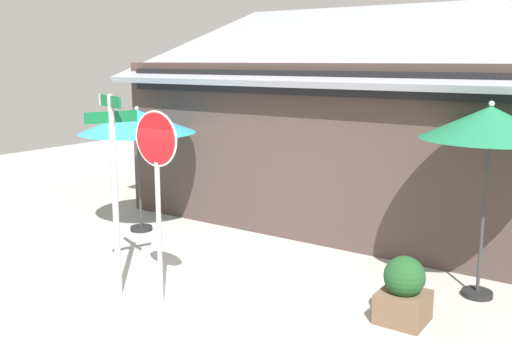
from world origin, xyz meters
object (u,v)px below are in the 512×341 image
at_px(patio_umbrella_teal_left, 137,122).
at_px(sidewalk_planter, 404,292).
at_px(street_sign_post, 114,176).
at_px(patio_umbrella_forest_green_center, 490,125).
at_px(stop_sign, 157,172).

height_order(patio_umbrella_teal_left, sidewalk_planter, patio_umbrella_teal_left).
xyz_separation_m(street_sign_post, patio_umbrella_forest_green_center, (4.40, 2.90, 0.75)).
bearing_deg(patio_umbrella_forest_green_center, street_sign_post, -146.59).
bearing_deg(sidewalk_planter, street_sign_post, -158.71).
xyz_separation_m(patio_umbrella_teal_left, patio_umbrella_forest_green_center, (6.48, 0.41, 0.32)).
distance_m(patio_umbrella_forest_green_center, sidewalk_planter, 2.61).
xyz_separation_m(stop_sign, patio_umbrella_forest_green_center, (3.61, 2.84, 0.61)).
distance_m(patio_umbrella_teal_left, patio_umbrella_forest_green_center, 6.50).
relative_size(stop_sign, patio_umbrella_forest_green_center, 0.96).
distance_m(street_sign_post, stop_sign, 0.81).
xyz_separation_m(patio_umbrella_forest_green_center, sidewalk_planter, (-0.61, -1.42, -2.11)).
relative_size(street_sign_post, patio_umbrella_teal_left, 1.17).
bearing_deg(stop_sign, patio_umbrella_teal_left, 139.77).
bearing_deg(patio_umbrella_forest_green_center, sidewalk_planter, -113.04).
relative_size(patio_umbrella_teal_left, patio_umbrella_forest_green_center, 0.88).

